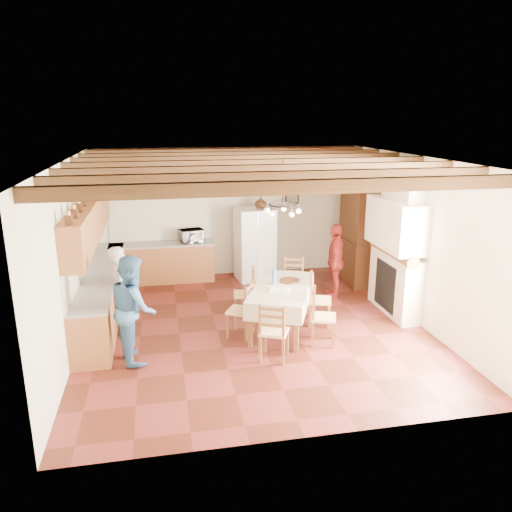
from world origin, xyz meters
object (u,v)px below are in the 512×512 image
(chair_left_near, at_px, (240,310))
(person_man, at_px, (122,290))
(refrigerator, at_px, (255,244))
(dining_table, at_px, (281,291))
(chair_end_near, at_px, (274,330))
(chair_right_near, at_px, (324,316))
(microwave, at_px, (192,236))
(hutch, at_px, (358,234))
(chair_end_far, at_px, (293,282))
(chair_left_far, at_px, (245,293))
(person_woman_red, at_px, (335,261))
(chair_right_far, at_px, (320,299))
(person_woman_blue, at_px, (133,308))

(chair_left_near, height_order, person_man, person_man)
(refrigerator, relative_size, dining_table, 0.80)
(chair_end_near, bearing_deg, chair_right_near, -132.19)
(microwave, bearing_deg, dining_table, -82.46)
(refrigerator, bearing_deg, microwave, 163.95)
(chair_end_near, bearing_deg, hutch, -104.17)
(chair_left_near, distance_m, chair_end_far, 1.78)
(chair_end_near, bearing_deg, chair_left_near, -43.20)
(hutch, height_order, chair_left_far, hutch)
(chair_end_far, bearing_deg, chair_end_near, -95.55)
(refrigerator, distance_m, chair_left_near, 3.16)
(chair_left_near, distance_m, chair_left_far, 0.81)
(chair_end_far, bearing_deg, person_woman_red, 34.08)
(chair_left_near, bearing_deg, chair_right_near, 95.76)
(refrigerator, relative_size, microwave, 3.18)
(chair_left_near, distance_m, person_woman_red, 2.75)
(chair_end_near, bearing_deg, chair_right_far, -108.93)
(chair_left_far, xyz_separation_m, chair_right_near, (1.10, -1.34, 0.00))
(chair_left_far, distance_m, chair_end_far, 1.16)
(hutch, relative_size, chair_right_far, 2.36)
(hutch, relative_size, person_woman_red, 1.45)
(chair_left_far, bearing_deg, chair_end_near, 13.44)
(person_woman_red, bearing_deg, chair_left_near, -34.28)
(chair_right_far, relative_size, person_woman_blue, 0.57)
(microwave, bearing_deg, chair_right_near, -79.21)
(person_man, relative_size, person_woman_red, 1.00)
(chair_right_far, relative_size, chair_end_near, 1.00)
(chair_right_near, bearing_deg, dining_table, 58.10)
(chair_left_near, relative_size, chair_end_near, 1.00)
(chair_left_far, distance_m, person_woman_blue, 2.37)
(chair_end_far, bearing_deg, microwave, 149.90)
(microwave, bearing_deg, hutch, -30.03)
(chair_left_near, height_order, microwave, microwave)
(refrigerator, xyz_separation_m, chair_end_near, (-0.47, -3.97, -0.35))
(refrigerator, relative_size, chair_left_near, 1.73)
(person_man, bearing_deg, chair_right_far, -99.29)
(hutch, relative_size, person_woman_blue, 1.35)
(chair_right_near, height_order, chair_end_near, same)
(chair_left_far, distance_m, chair_end_near, 1.74)
(chair_right_far, xyz_separation_m, chair_end_far, (-0.22, 1.02, 0.00))
(person_woman_blue, bearing_deg, microwave, -29.76)
(chair_left_near, bearing_deg, hutch, 155.93)
(person_man, bearing_deg, chair_left_near, -109.31)
(refrigerator, xyz_separation_m, person_woman_blue, (-2.58, -3.54, 0.01))
(dining_table, relative_size, chair_right_near, 2.15)
(person_man, relative_size, person_woman_blue, 0.93)
(microwave, bearing_deg, chair_left_far, -87.79)
(chair_end_far, height_order, microwave, microwave)
(chair_right_far, relative_size, microwave, 1.84)
(refrigerator, xyz_separation_m, person_man, (-2.82, -2.47, -0.05))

